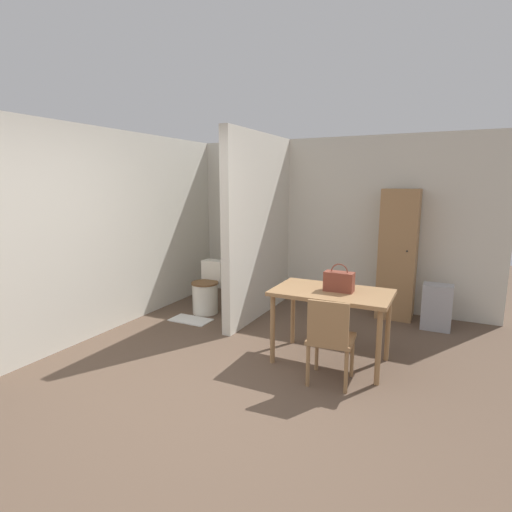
{
  "coord_description": "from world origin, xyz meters",
  "views": [
    {
      "loc": [
        1.8,
        -2.46,
        1.85
      ],
      "look_at": [
        -0.1,
        1.41,
        1.05
      ],
      "focal_mm": 28.0,
      "sensor_mm": 36.0,
      "label": 1
    }
  ],
  "objects_px": {
    "wooden_chair": "(330,337)",
    "toilet": "(207,291)",
    "space_heater": "(437,307)",
    "dining_table": "(332,299)",
    "handbag": "(339,281)",
    "wooden_cabinet": "(398,254)"
  },
  "relations": [
    {
      "from": "wooden_chair",
      "to": "toilet",
      "type": "height_order",
      "value": "wooden_chair"
    },
    {
      "from": "wooden_chair",
      "to": "space_heater",
      "type": "height_order",
      "value": "wooden_chair"
    },
    {
      "from": "dining_table",
      "to": "handbag",
      "type": "height_order",
      "value": "handbag"
    },
    {
      "from": "wooden_chair",
      "to": "handbag",
      "type": "distance_m",
      "value": 0.64
    },
    {
      "from": "dining_table",
      "to": "handbag",
      "type": "xyz_separation_m",
      "value": [
        0.06,
        0.01,
        0.19
      ]
    },
    {
      "from": "dining_table",
      "to": "toilet",
      "type": "relative_size",
      "value": 1.62
    },
    {
      "from": "wooden_chair",
      "to": "toilet",
      "type": "xyz_separation_m",
      "value": [
        -2.18,
        1.3,
        -0.15
      ]
    },
    {
      "from": "handbag",
      "to": "wooden_cabinet",
      "type": "distance_m",
      "value": 1.81
    },
    {
      "from": "dining_table",
      "to": "space_heater",
      "type": "height_order",
      "value": "dining_table"
    },
    {
      "from": "wooden_cabinet",
      "to": "handbag",
      "type": "bearing_deg",
      "value": -101.18
    },
    {
      "from": "dining_table",
      "to": "wooden_cabinet",
      "type": "height_order",
      "value": "wooden_cabinet"
    },
    {
      "from": "dining_table",
      "to": "wooden_cabinet",
      "type": "bearing_deg",
      "value": 76.92
    },
    {
      "from": "toilet",
      "to": "wooden_cabinet",
      "type": "distance_m",
      "value": 2.71
    },
    {
      "from": "space_heater",
      "to": "wooden_cabinet",
      "type": "bearing_deg",
      "value": 153.36
    },
    {
      "from": "toilet",
      "to": "dining_table",
      "type": "bearing_deg",
      "value": -21.86
    },
    {
      "from": "dining_table",
      "to": "wooden_cabinet",
      "type": "relative_size",
      "value": 0.67
    },
    {
      "from": "toilet",
      "to": "space_heater",
      "type": "bearing_deg",
      "value": 13.02
    },
    {
      "from": "handbag",
      "to": "space_heater",
      "type": "distance_m",
      "value": 1.84
    },
    {
      "from": "dining_table",
      "to": "wooden_cabinet",
      "type": "distance_m",
      "value": 1.85
    },
    {
      "from": "handbag",
      "to": "toilet",
      "type": "bearing_deg",
      "value": 159.09
    },
    {
      "from": "toilet",
      "to": "wooden_cabinet",
      "type": "xyz_separation_m",
      "value": [
        2.47,
        0.96,
        0.58
      ]
    },
    {
      "from": "dining_table",
      "to": "space_heater",
      "type": "bearing_deg",
      "value": 57.87
    }
  ]
}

